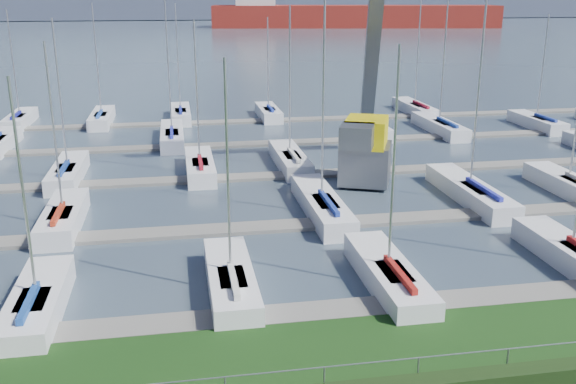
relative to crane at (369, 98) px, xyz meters
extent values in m
cube|color=#3D4C5A|center=(-7.60, 235.66, -5.73)|extent=(800.00, 540.00, 0.20)
cylinder|color=gray|center=(-7.60, -24.34, -4.13)|extent=(80.00, 0.04, 0.04)
cube|color=#40485E|center=(-7.60, 305.66, 0.67)|extent=(900.00, 80.00, 12.00)
cube|color=slate|center=(-7.60, -18.34, -5.55)|extent=(90.00, 1.60, 0.25)
cube|color=slate|center=(-7.60, -8.34, -5.55)|extent=(90.00, 1.60, 0.25)
cube|color=gray|center=(-7.60, 1.66, -5.55)|extent=(90.00, 1.60, 0.25)
cube|color=slate|center=(-7.60, 11.66, -5.55)|extent=(90.00, 1.60, 0.25)
cube|color=slate|center=(-7.60, 21.66, -5.55)|extent=(90.00, 1.60, 0.25)
cube|color=#595B61|center=(-0.46, -1.23, -4.13)|extent=(4.19, 4.19, 2.60)
cube|color=yellow|center=(-0.46, -1.23, -2.03)|extent=(3.71, 4.14, 1.80)
cube|color=#5B5E62|center=(-1.66, -3.23, -1.83)|extent=(2.69, 2.80, 1.40)
cube|color=maroon|center=(53.82, 195.00, -2.83)|extent=(104.96, 34.32, 10.00)
camera|label=1|loc=(-12.61, -40.77, 6.68)|focal=40.00mm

